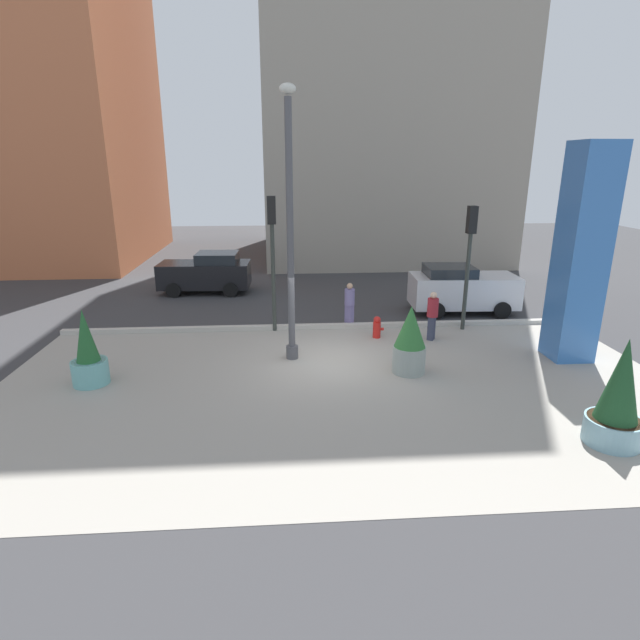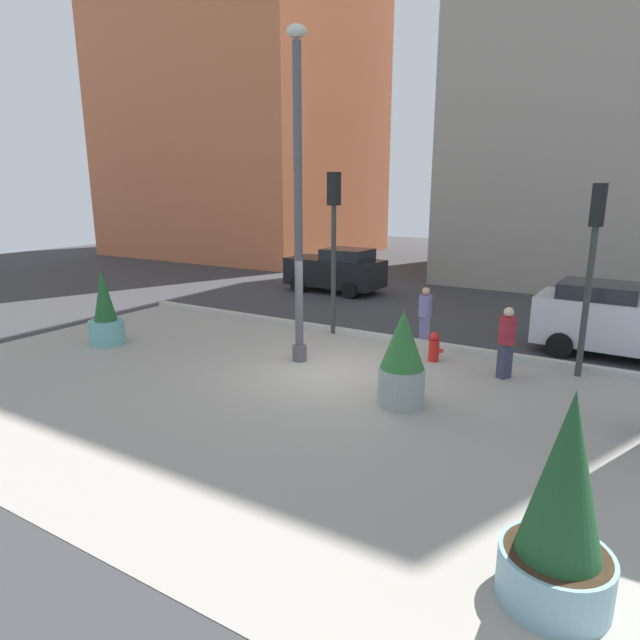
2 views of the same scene
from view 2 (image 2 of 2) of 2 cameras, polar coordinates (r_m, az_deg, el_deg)
The scene contains 14 objects.
ground_plane at distance 15.95m, azimuth 8.47°, elevation -1.44°, with size 60.00×60.00×0.00m, color #38383A.
plaza_pavement at distance 10.93m, azimuth -3.94°, elevation -8.61°, with size 18.00×10.00×0.02m, color #9E998E.
curb_strip at distance 15.15m, azimuth 7.19°, elevation -1.91°, with size 18.00×0.24×0.16m, color #B7B2A8.
lamp_post at distance 12.67m, azimuth -2.35°, elevation 11.79°, with size 0.44×0.44×7.61m.
potted_plant_near_left at distance 15.70m, azimuth -21.92°, elevation 0.50°, with size 0.93×0.93×2.07m.
potted_plant_near_right at distance 6.18m, azimuth 24.37°, elevation -18.34°, with size 1.14×1.14×2.33m.
potted_plant_curbside at distance 10.51m, azimuth 8.75°, elevation -4.23°, with size 0.92×0.92×1.94m.
fire_hydrant at distance 13.47m, azimuth 12.08°, elevation -2.84°, with size 0.36×0.26×0.75m.
traffic_light_corner at distance 15.29m, azimuth 1.49°, elevation 9.83°, with size 0.28×0.42×4.61m.
traffic_light_far_side at distance 13.03m, azimuth 27.10°, elevation 6.72°, with size 0.28×0.42×4.28m.
car_passing_lane at distance 15.41m, azimuth 29.31°, elevation -0.06°, with size 4.10×2.13×1.84m.
car_far_lane at distance 22.01m, azimuth 1.75°, elevation 5.33°, with size 4.05×2.11×1.81m.
pedestrian_on_sidewalk at distance 14.83m, azimuth 11.13°, elevation 0.75°, with size 0.51×0.51×1.58m.
pedestrian_by_curb at distance 12.58m, azimuth 19.27°, elevation -1.96°, with size 0.49×0.49×1.64m.
Camera 2 is at (5.83, -10.25, 4.18)m, focal length 30.00 mm.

